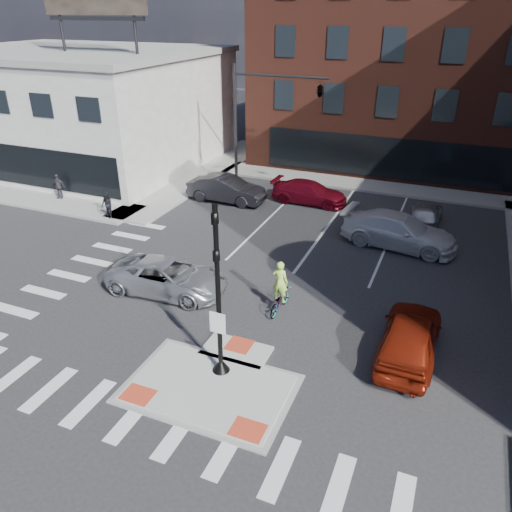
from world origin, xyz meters
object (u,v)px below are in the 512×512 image
at_px(silver_suv, 167,277).
at_px(bg_car_red, 309,192).
at_px(white_pickup, 399,231).
at_px(cyclist, 280,295).
at_px(pedestrian_a, 107,205).
at_px(pedestrian_b, 58,186).
at_px(bg_car_dark, 226,189).
at_px(bg_car_silver, 426,214).
at_px(red_sedan, 410,336).

relative_size(silver_suv, bg_car_red, 1.11).
relative_size(white_pickup, cyclist, 2.60).
bearing_deg(pedestrian_a, pedestrian_b, -172.55).
distance_m(white_pickup, pedestrian_b, 20.96).
bearing_deg(bg_car_dark, bg_car_silver, -86.65).
xyz_separation_m(white_pickup, pedestrian_a, (-16.01, -2.91, 0.07)).
relative_size(bg_car_dark, bg_car_red, 1.04).
distance_m(silver_suv, pedestrian_b, 14.32).
height_order(white_pickup, pedestrian_b, pedestrian_b).
height_order(silver_suv, bg_car_silver, silver_suv).
distance_m(bg_car_dark, pedestrian_b, 10.64).
relative_size(silver_suv, pedestrian_a, 3.39).
bearing_deg(white_pickup, cyclist, 163.71).
bearing_deg(pedestrian_b, cyclist, -28.89).
xyz_separation_m(red_sedan, bg_car_dark, (-12.73, 11.68, -0.01)).
height_order(white_pickup, bg_car_dark, white_pickup).
relative_size(bg_car_dark, pedestrian_b, 3.13).
bearing_deg(silver_suv, pedestrian_a, 49.32).
bearing_deg(pedestrian_b, bg_car_dark, 14.13).
bearing_deg(white_pickup, pedestrian_b, 100.99).
height_order(bg_car_silver, pedestrian_b, pedestrian_b).
bearing_deg(white_pickup, bg_car_dark, 84.08).
relative_size(bg_car_red, cyclist, 2.11).
bearing_deg(pedestrian_b, red_sedan, -26.62).
height_order(white_pickup, bg_car_silver, white_pickup).
xyz_separation_m(red_sedan, pedestrian_b, (-22.60, 7.71, 0.12)).
xyz_separation_m(silver_suv, pedestrian_b, (-12.41, 7.15, 0.21)).
xyz_separation_m(silver_suv, cyclist, (4.99, 0.43, 0.03)).
xyz_separation_m(bg_car_dark, bg_car_red, (4.93, 1.74, -0.12)).
bearing_deg(pedestrian_b, bg_car_silver, 4.11).
distance_m(silver_suv, white_pickup, 12.06).
bearing_deg(bg_car_dark, silver_suv, -166.87).
bearing_deg(bg_car_dark, cyclist, -144.58).
bearing_deg(silver_suv, pedestrian_b, 56.32).
distance_m(silver_suv, bg_car_red, 13.08).
bearing_deg(white_pickup, pedestrian_a, 107.46).
height_order(red_sedan, bg_car_red, red_sedan).
bearing_deg(red_sedan, bg_car_silver, -86.21).
relative_size(white_pickup, pedestrian_b, 3.71).
distance_m(red_sedan, pedestrian_b, 23.88).
height_order(bg_car_dark, cyclist, cyclist).
xyz_separation_m(bg_car_dark, pedestrian_b, (-9.87, -3.97, 0.13)).
bearing_deg(silver_suv, bg_car_red, -14.27).
xyz_separation_m(white_pickup, bg_car_dark, (-11.04, 2.56, -0.04)).
distance_m(cyclist, pedestrian_a, 13.53).
bearing_deg(bg_car_red, red_sedan, -148.38).
relative_size(white_pickup, bg_car_silver, 1.38).
distance_m(bg_car_dark, bg_car_red, 5.23).
relative_size(silver_suv, bg_car_silver, 1.24).
height_order(silver_suv, pedestrian_b, pedestrian_b).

